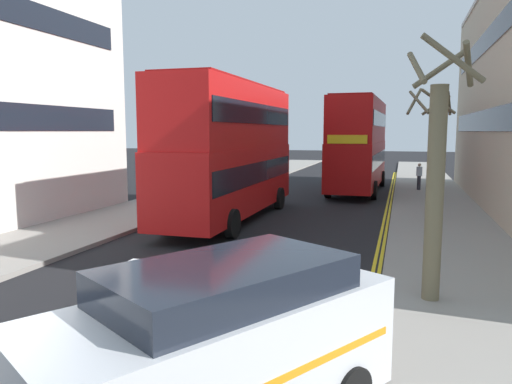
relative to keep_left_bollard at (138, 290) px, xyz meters
name	(u,v)px	position (x,y,z in m)	size (l,w,h in m)	color
sidewalk_right	(444,227)	(6.50, 11.39, -0.54)	(4.00, 80.00, 0.14)	gray
sidewalk_left	(141,211)	(-6.50, 11.39, -0.54)	(4.00, 80.00, 0.14)	gray
kerb_line_outer	(385,236)	(4.40, 9.39, -0.60)	(0.10, 56.00, 0.01)	yellow
kerb_line_inner	(381,236)	(4.24, 9.39, -0.60)	(0.10, 56.00, 0.01)	yellow
traffic_island	(139,317)	(0.00, 0.00, -0.56)	(1.10, 2.20, 0.10)	gray
keep_left_bollard	(138,290)	(0.00, 0.00, 0.00)	(0.36, 0.28, 1.11)	silver
double_decker_bus_away	(230,148)	(-1.93, 10.81, 2.42)	(2.81, 10.81, 5.64)	red
double_decker_bus_oncoming	(359,142)	(2.31, 22.13, 2.42)	(2.98, 10.86, 5.64)	#B20F0F
taxi_minivan	(212,351)	(2.75, -2.96, 0.46)	(4.09, 5.08, 2.12)	silver
pedestrian_far	(419,176)	(5.91, 23.03, 0.38)	(0.34, 0.22, 1.62)	#2D2D38
street_tree_near	(436,181)	(5.56, 2.53, 2.07)	(1.48, 1.41, 5.41)	#6B6047
street_tree_mid	(431,152)	(6.00, 13.37, 2.21)	(1.92, 2.04, 5.41)	#6B6047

